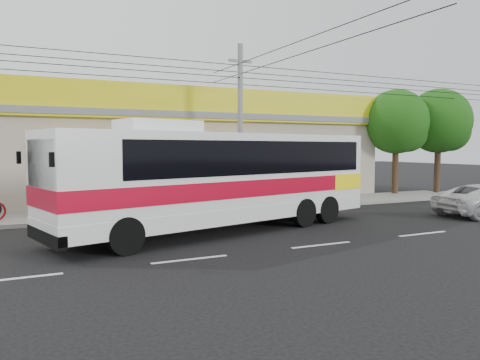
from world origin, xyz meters
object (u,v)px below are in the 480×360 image
(coach_bus, at_px, (228,174))
(utility_pole, at_px, (240,74))
(tree_near, at_px, (441,123))
(tree_far, at_px, (398,124))

(coach_bus, relative_size, utility_pole, 0.35)
(coach_bus, height_order, tree_near, tree_near)
(coach_bus, distance_m, tree_near, 17.39)
(coach_bus, xyz_separation_m, tree_near, (16.32, 5.56, 2.30))
(utility_pole, height_order, tree_far, utility_pole)
(coach_bus, relative_size, tree_near, 1.92)
(coach_bus, distance_m, utility_pole, 6.33)
(utility_pole, bearing_deg, tree_far, 10.32)
(coach_bus, relative_size, tree_far, 1.95)
(coach_bus, height_order, tree_far, tree_far)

